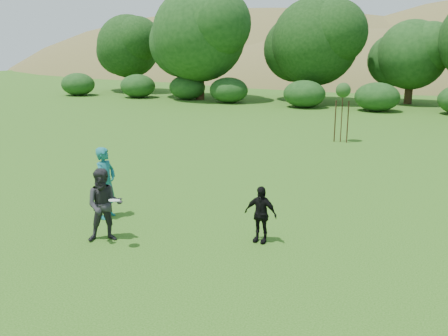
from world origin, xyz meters
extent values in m
plane|color=#19470C|center=(0.00, 0.00, 0.00)|extent=(120.00, 120.00, 0.00)
imported|color=#176368|center=(-2.46, 0.56, 0.99)|extent=(0.51, 0.75, 1.99)
imported|color=#28282A|center=(-1.46, -0.82, 0.91)|extent=(1.12, 1.07, 1.82)
imported|color=black|center=(2.02, 0.67, 0.71)|extent=(0.85, 0.39, 1.41)
cylinder|color=white|center=(-0.93, -1.12, 1.19)|extent=(0.27, 0.27, 0.07)
cylinder|color=#3E2518|center=(1.30, 13.83, 1.25)|extent=(0.05, 0.05, 2.50)
sphere|color=#244B1B|center=(1.30, 13.83, 2.50)|extent=(0.70, 0.70, 0.70)
cylinder|color=#341F14|center=(1.00, 13.83, 1.00)|extent=(0.06, 0.06, 2.00)
cylinder|color=#3A2316|center=(1.60, 13.83, 1.00)|extent=(0.06, 0.06, 2.00)
ellipsoid|color=olive|center=(-25.00, 70.00, -12.10)|extent=(110.00, 70.00, 44.00)
ellipsoid|color=olive|center=(-5.00, 58.00, -7.70)|extent=(80.00, 50.00, 28.00)
cylinder|color=#3A2616|center=(-22.00, 30.00, 1.31)|extent=(0.65, 0.65, 2.62)
sphere|color=#194214|center=(-22.00, 30.00, 4.22)|extent=(5.80, 5.80, 5.80)
cylinder|color=#3A2616|center=(-13.00, 27.00, 1.57)|extent=(0.73, 0.73, 3.15)
sphere|color=#194214|center=(-13.00, 27.00, 5.23)|extent=(7.54, 7.54, 7.54)
cylinder|color=#3A2616|center=(-4.00, 29.00, 1.40)|extent=(0.68, 0.68, 2.80)
sphere|color=#194214|center=(-4.00, 29.00, 4.66)|extent=(6.73, 6.73, 6.73)
cylinder|color=#3A2616|center=(3.00, 31.00, 1.14)|extent=(0.60, 0.60, 2.27)
sphere|color=#194214|center=(3.00, 31.00, 3.71)|extent=(5.22, 5.22, 5.22)
camera|label=1|loc=(5.89, -10.08, 4.79)|focal=40.00mm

